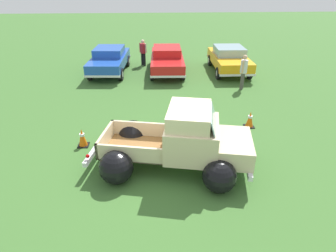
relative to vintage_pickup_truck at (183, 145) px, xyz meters
name	(u,v)px	position (x,y,z in m)	size (l,w,h in m)	color
ground_plane	(169,165)	(-0.38, 0.08, -0.76)	(80.00, 80.00, 0.00)	#3D6B2D
vintage_pickup_truck	(183,145)	(0.00, 0.00, 0.00)	(4.90, 3.44, 1.96)	black
show_car_0	(109,59)	(-3.29, 9.66, 0.03)	(2.16, 4.45, 1.43)	black
show_car_1	(167,59)	(0.06, 9.57, 0.03)	(2.02, 4.67, 1.43)	black
show_car_2	(229,58)	(3.70, 9.45, 0.03)	(2.01, 4.33, 1.43)	black
spectator_0	(143,51)	(-1.36, 11.00, 0.16)	(0.48, 0.48, 1.61)	black
spectator_1	(244,70)	(3.67, 6.48, 0.22)	(0.47, 0.50, 1.72)	#4C4742
lane_cone_0	(250,119)	(2.79, 2.39, -0.45)	(0.36, 0.36, 0.63)	black
lane_cone_1	(82,138)	(-3.22, 1.36, -0.45)	(0.36, 0.36, 0.63)	black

